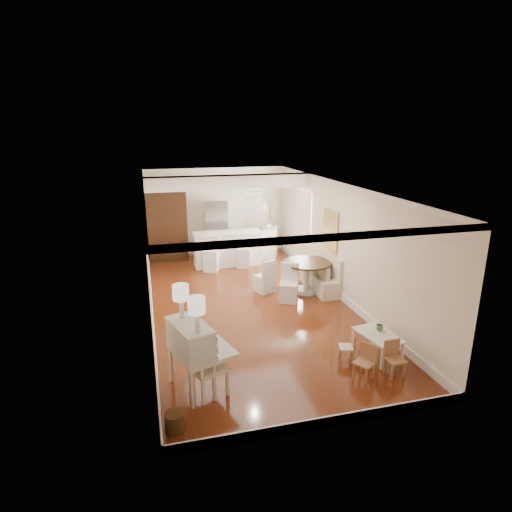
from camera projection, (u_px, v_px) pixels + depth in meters
name	position (u px, v px, depth m)	size (l,w,h in m)	color
room	(247.00, 220.00, 9.87)	(9.00, 9.04, 2.82)	maroon
secretary_bureau	(191.00, 358.00, 6.65)	(0.91, 0.93, 1.17)	beige
gustavian_armchair	(208.00, 366.00, 6.62)	(0.55, 0.55, 0.95)	beige
wicker_basket	(174.00, 422.00, 5.89)	(0.27, 0.27, 0.27)	#503419
kids_table	(377.00, 345.00, 7.78)	(0.53, 0.89, 0.44)	silver
kids_chair_a	(364.00, 362.00, 7.07)	(0.29, 0.29, 0.60)	#AE784F
kids_chair_b	(347.00, 347.00, 7.64)	(0.26, 0.26, 0.53)	#AC794E
kids_chair_c	(395.00, 359.00, 7.15)	(0.30, 0.30, 0.62)	#A8744C
banquette	(320.00, 271.00, 10.94)	(0.52, 1.60, 0.98)	silver
dining_table	(307.00, 277.00, 10.75)	(1.20, 1.20, 0.82)	#402914
slip_chair_near	(289.00, 283.00, 10.21)	(0.43, 0.45, 0.91)	silver
slip_chair_far	(264.00, 276.00, 10.81)	(0.40, 0.42, 0.85)	white
breakfast_counter	(228.00, 249.00, 12.88)	(2.05, 0.65, 1.03)	white
bar_stool_left	(211.00, 254.00, 12.36)	(0.40, 0.40, 0.99)	white
bar_stool_right	(243.00, 252.00, 12.70)	(0.38, 0.38, 0.94)	silver
pantry_cabinet	(167.00, 224.00, 13.28)	(1.20, 0.60, 2.30)	#381E11
fridge	(227.00, 228.00, 13.79)	(0.75, 0.65, 1.80)	silver
sideboard	(270.00, 243.00, 13.74)	(0.43, 0.97, 0.93)	white
pencil_cup	(379.00, 328.00, 7.85)	(0.14, 0.14, 0.11)	#518B51
branch_vase	(268.00, 225.00, 13.60)	(0.20, 0.20, 0.21)	silver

